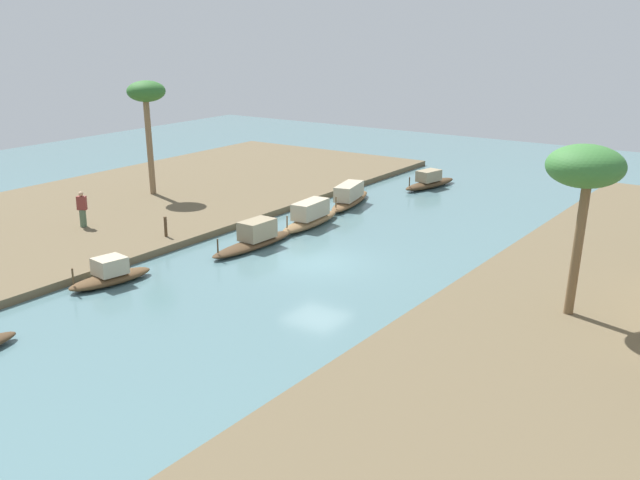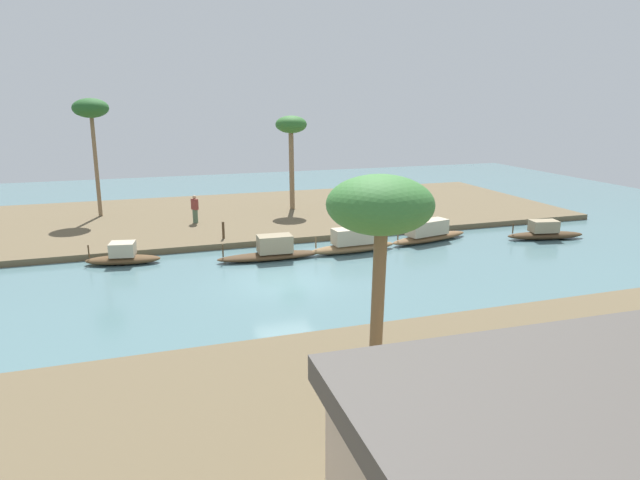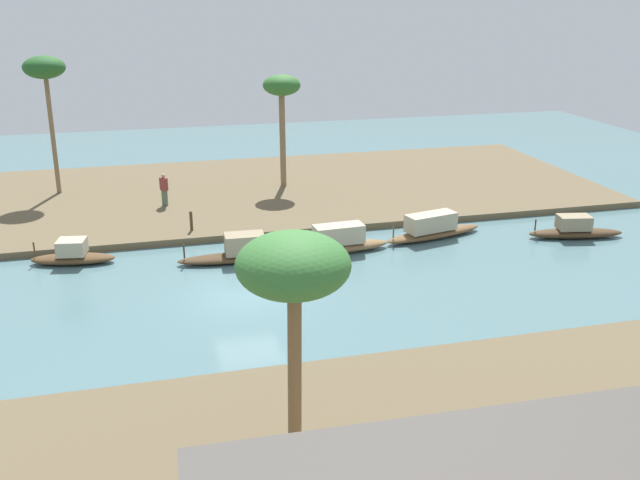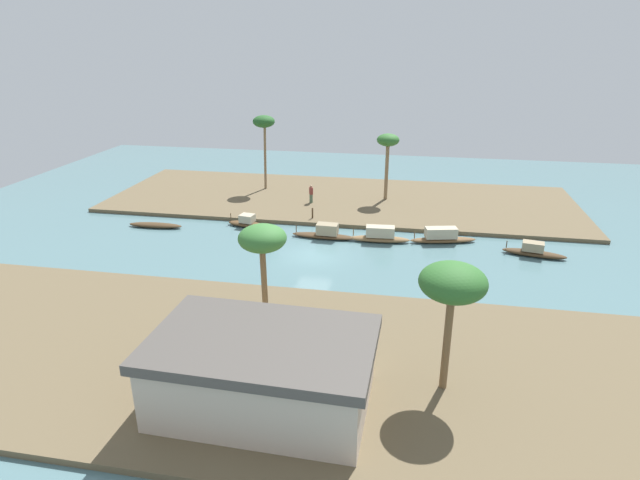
# 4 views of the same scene
# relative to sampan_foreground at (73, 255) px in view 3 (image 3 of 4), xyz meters

# --- Properties ---
(river_water) EXTENTS (71.97, 71.97, 0.00)m
(river_water) POSITION_rel_sampan_foreground_xyz_m (-6.66, 5.05, -0.37)
(river_water) COLOR slate
(river_water) RESTS_ON ground
(riverbank_left) EXTENTS (44.21, 15.45, 0.32)m
(riverbank_left) POSITION_rel_sampan_foreground_xyz_m (-6.66, -8.83, -0.21)
(riverbank_left) COLOR brown
(riverbank_left) RESTS_ON ground
(sampan_foreground) EXTENTS (3.62, 1.65, 1.06)m
(sampan_foreground) POSITION_rel_sampan_foreground_xyz_m (0.00, 0.00, 0.00)
(sampan_foreground) COLOR brown
(sampan_foreground) RESTS_ON river_water
(sampan_open_hull) EXTENTS (5.19, 1.26, 1.21)m
(sampan_open_hull) POSITION_rel_sampan_foreground_xyz_m (-6.93, 1.53, 0.05)
(sampan_open_hull) COLOR #47331E
(sampan_open_hull) RESTS_ON river_water
(sampan_downstream_large) EXTENTS (5.23, 2.15, 1.21)m
(sampan_downstream_large) POSITION_rel_sampan_foreground_xyz_m (-16.01, 0.78, 0.10)
(sampan_downstream_large) COLOR brown
(sampan_downstream_large) RESTS_ON river_water
(sampan_midstream) EXTENTS (4.73, 1.33, 1.26)m
(sampan_midstream) POSITION_rel_sampan_foreground_xyz_m (-11.25, 1.51, 0.12)
(sampan_midstream) COLOR brown
(sampan_midstream) RESTS_ON river_water
(sampan_with_red_awning) EXTENTS (4.55, 1.83, 1.08)m
(sampan_with_red_awning) POSITION_rel_sampan_foreground_xyz_m (-22.49, 2.36, 0.01)
(sampan_with_red_awning) COLOR #47331E
(sampan_with_red_awning) RESTS_ON river_water
(person_on_near_bank) EXTENTS (0.43, 0.50, 1.70)m
(person_on_near_bank) POSITION_rel_sampan_foreground_xyz_m (-4.15, -6.66, 0.76)
(person_on_near_bank) COLOR #4C664C
(person_on_near_bank) RESTS_ON riverbank_left
(mooring_post) EXTENTS (0.14, 0.14, 0.92)m
(mooring_post) POSITION_rel_sampan_foreground_xyz_m (-5.16, -2.22, 0.41)
(mooring_post) COLOR #4C3823
(mooring_post) RESTS_ON riverbank_left
(palm_tree_left_near) EXTENTS (2.09, 2.09, 6.27)m
(palm_tree_left_near) POSITION_rel_sampan_foreground_xyz_m (-10.97, -9.16, 5.32)
(palm_tree_left_near) COLOR #7F6647
(palm_tree_left_near) RESTS_ON riverbank_left
(palm_tree_left_far) EXTENTS (2.19, 2.19, 7.39)m
(palm_tree_left_far) POSITION_rel_sampan_foreground_xyz_m (1.44, -10.90, 6.51)
(palm_tree_left_far) COLOR #7F6647
(palm_tree_left_far) RESTS_ON riverbank_left
(palm_tree_right_tall) EXTENTS (2.51, 2.51, 5.73)m
(palm_tree_right_tall) POSITION_rel_sampan_foreground_xyz_m (-6.14, 15.82, 4.84)
(palm_tree_right_tall) COLOR brown
(palm_tree_right_tall) RESTS_ON riverbank_right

